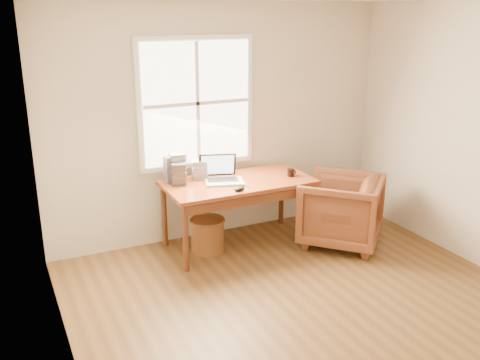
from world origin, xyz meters
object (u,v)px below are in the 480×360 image
object	(u,v)px
laptop	(224,169)
coffee_mug	(291,172)
armchair	(341,210)
wicker_stool	(208,235)
desk	(238,182)
cd_stack_a	(178,167)

from	to	relation	value
laptop	coffee_mug	size ratio (longest dim) A/B	4.85
armchair	laptop	bearing A→B (deg)	-63.89
armchair	coffee_mug	xyz separation A→B (m)	(-0.45, 0.33, 0.41)
coffee_mug	wicker_stool	bearing A→B (deg)	160.03
laptop	wicker_stool	bearing A→B (deg)	-161.54
laptop	desk	bearing A→B (deg)	16.00
desk	wicker_stool	bearing A→B (deg)	180.00
armchair	wicker_stool	xyz separation A→B (m)	(-1.41, 0.44, -0.21)
armchair	desk	bearing A→B (deg)	-66.59
laptop	cd_stack_a	bearing A→B (deg)	166.28
laptop	coffee_mug	bearing A→B (deg)	8.89
armchair	wicker_stool	bearing A→B (deg)	-61.03
desk	laptop	xyz separation A→B (m)	(-0.17, 0.00, 0.17)
desk	coffee_mug	world-z (taller)	coffee_mug
cd_stack_a	armchair	bearing A→B (deg)	-23.25
cd_stack_a	coffee_mug	bearing A→B (deg)	-17.35
armchair	wicker_stool	distance (m)	1.50
armchair	wicker_stool	size ratio (longest dim) A/B	2.40
desk	coffee_mug	bearing A→B (deg)	-10.41
laptop	cd_stack_a	world-z (taller)	same
desk	armchair	bearing A→B (deg)	-22.94
desk	cd_stack_a	xyz separation A→B (m)	(-0.59, 0.26, 0.17)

